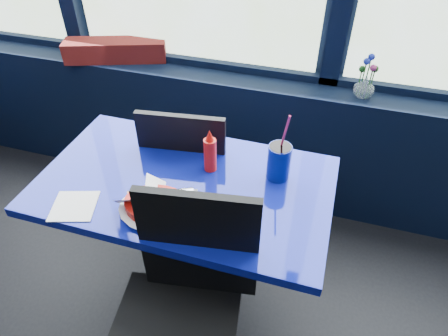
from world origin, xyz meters
TOP-DOWN VIEW (x-y plane):
  - window_sill at (0.00, 2.87)m, footprint 5.00×0.26m
  - near_table at (0.30, 2.00)m, footprint 1.20×0.70m
  - chair_near_front at (0.45, 1.59)m, footprint 0.51×0.51m
  - chair_near_back at (0.22, 2.32)m, footprint 0.47×0.48m
  - planter_box at (-0.47, 2.87)m, footprint 0.61×0.34m
  - flower_vase at (0.96, 2.84)m, footprint 0.13×0.13m
  - food_basket at (0.27, 1.81)m, footprint 0.28×0.26m
  - ketchup_bottle at (0.38, 2.11)m, footprint 0.05×0.05m
  - soda_cup at (0.66, 2.15)m, footprint 0.10×0.10m
  - napkin at (-0.05, 1.74)m, footprint 0.20×0.20m

SIDE VIEW (x-z plane):
  - window_sill at x=0.00m, z-range 0.00..0.80m
  - chair_near_back at x=0.22m, z-range 0.07..1.00m
  - chair_near_front at x=0.45m, z-range 0.07..1.06m
  - near_table at x=0.30m, z-range 0.19..0.94m
  - napkin at x=-0.05m, z-range 0.75..0.75m
  - food_basket at x=0.27m, z-range 0.74..0.84m
  - soda_cup at x=0.66m, z-range 0.67..0.99m
  - ketchup_bottle at x=0.38m, z-range 0.74..0.94m
  - planter_box at x=-0.47m, z-range 0.80..0.92m
  - flower_vase at x=0.96m, z-range 0.76..0.98m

